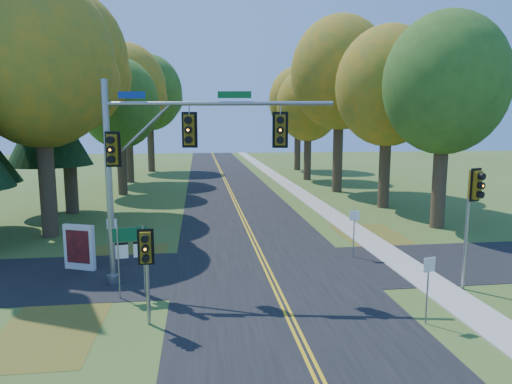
{
  "coord_description": "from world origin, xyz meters",
  "views": [
    {
      "loc": [
        -2.87,
        -16.91,
        6.33
      ],
      "look_at": [
        -0.3,
        3.46,
        3.2
      ],
      "focal_mm": 32.0,
      "sensor_mm": 36.0,
      "label": 1
    }
  ],
  "objects": [
    {
      "name": "ground",
      "position": [
        0.0,
        0.0,
        0.0
      ],
      "size": [
        160.0,
        160.0,
        0.0
      ],
      "primitive_type": "plane",
      "color": "#425B20",
      "rests_on": "ground"
    },
    {
      "name": "road_main",
      "position": [
        0.0,
        0.0,
        0.01
      ],
      "size": [
        8.0,
        160.0,
        0.02
      ],
      "primitive_type": "cube",
      "color": "black",
      "rests_on": "ground"
    },
    {
      "name": "road_cross",
      "position": [
        0.0,
        2.0,
        0.01
      ],
      "size": [
        60.0,
        6.0,
        0.02
      ],
      "primitive_type": "cube",
      "color": "black",
      "rests_on": "ground"
    },
    {
      "name": "centerline_left",
      "position": [
        -0.1,
        0.0,
        0.03
      ],
      "size": [
        0.1,
        160.0,
        0.01
      ],
      "primitive_type": "cube",
      "color": "gold",
      "rests_on": "road_main"
    },
    {
      "name": "centerline_right",
      "position": [
        0.1,
        0.0,
        0.03
      ],
      "size": [
        0.1,
        160.0,
        0.01
      ],
      "primitive_type": "cube",
      "color": "gold",
      "rests_on": "road_main"
    },
    {
      "name": "sidewalk_east",
      "position": [
        6.2,
        0.0,
        0.03
      ],
      "size": [
        1.6,
        160.0,
        0.06
      ],
      "primitive_type": "cube",
      "color": "#9E998E",
      "rests_on": "ground"
    },
    {
      "name": "leaf_patch_w_near",
      "position": [
        -6.5,
        4.0,
        0.01
      ],
      "size": [
        4.0,
        6.0,
        0.0
      ],
      "primitive_type": "cube",
      "color": "brown",
      "rests_on": "ground"
    },
    {
      "name": "leaf_patch_e",
      "position": [
        6.8,
        6.0,
        0.01
      ],
      "size": [
        3.5,
        8.0,
        0.0
      ],
      "primitive_type": "cube",
      "color": "brown",
      "rests_on": "ground"
    },
    {
      "name": "leaf_patch_w_far",
      "position": [
        -7.5,
        -3.0,
        0.01
      ],
      "size": [
        3.0,
        5.0,
        0.0
      ],
      "primitive_type": "cube",
      "color": "brown",
      "rests_on": "ground"
    },
    {
      "name": "tree_w_a",
      "position": [
        -11.13,
        9.38,
        9.49
      ],
      "size": [
        8.0,
        8.0,
        14.15
      ],
      "color": "#38281C",
      "rests_on": "ground"
    },
    {
      "name": "tree_e_a",
      "position": [
        11.57,
        8.77,
        8.53
      ],
      "size": [
        7.2,
        7.2,
        12.73
      ],
      "color": "#38281C",
      "rests_on": "ground"
    },
    {
      "name": "tree_w_b",
      "position": [
        -11.72,
        16.29,
        10.37
      ],
      "size": [
        8.6,
        8.6,
        15.38
      ],
      "color": "#38281C",
      "rests_on": "ground"
    },
    {
      "name": "tree_e_b",
      "position": [
        10.97,
        15.58,
        8.9
      ],
      "size": [
        7.6,
        7.6,
        13.33
      ],
      "color": "#38281C",
      "rests_on": "ground"
    },
    {
      "name": "tree_w_c",
      "position": [
        -9.54,
        24.47,
        7.94
      ],
      "size": [
        6.8,
        6.8,
        11.91
      ],
      "color": "#38281C",
      "rests_on": "ground"
    },
    {
      "name": "tree_e_c",
      "position": [
        9.88,
        23.69,
        10.66
      ],
      "size": [
        8.8,
        8.8,
        15.79
      ],
      "color": "#38281C",
      "rests_on": "ground"
    },
    {
      "name": "tree_w_d",
      "position": [
        -10.13,
        33.18,
        9.78
      ],
      "size": [
        8.2,
        8.2,
        14.56
      ],
      "color": "#38281C",
      "rests_on": "ground"
    },
    {
      "name": "tree_e_d",
      "position": [
        9.26,
        32.87,
        8.24
      ],
      "size": [
        7.0,
        7.0,
        12.32
      ],
      "color": "#38281C",
      "rests_on": "ground"
    },
    {
      "name": "tree_w_e",
      "position": [
        -8.92,
        44.09,
        10.07
      ],
      "size": [
        8.4,
        8.4,
        14.97
      ],
      "color": "#38281C",
      "rests_on": "ground"
    },
    {
      "name": "tree_e_e",
      "position": [
        10.47,
        43.58,
        9.19
      ],
      "size": [
        7.8,
        7.8,
        13.74
      ],
      "color": "#38281C",
      "rests_on": "ground"
    },
    {
      "name": "pine_c",
      "position": [
        -13.0,
        16.0,
        9.69
      ],
      "size": [
        5.6,
        5.6,
        20.56
      ],
      "color": "#38281C",
      "rests_on": "ground"
    },
    {
      "name": "traffic_mast",
      "position": [
        -4.2,
        0.67,
        5.11
      ],
      "size": [
        8.65,
        1.76,
        7.94
      ],
      "rotation": [
        0.0,
        0.0,
        -0.17
      ],
      "color": "gray",
      "rests_on": "ground"
    },
    {
      "name": "east_signal_pole",
      "position": [
        7.18,
        -1.47,
        3.56
      ],
      "size": [
        0.52,
        0.63,
        4.69
      ],
      "rotation": [
        0.0,
        0.0,
        0.35
      ],
      "color": "gray",
      "rests_on": "ground"
    },
    {
      "name": "ped_signal_pole",
      "position": [
        -4.52,
        -3.12,
        2.34
      ],
      "size": [
        0.5,
        0.57,
        3.15
      ],
      "rotation": [
        0.0,
        0.0,
        0.03
      ],
      "color": "gray",
      "rests_on": "ground"
    },
    {
      "name": "route_sign_cluster",
      "position": [
        -5.36,
        -0.52,
        1.88
      ],
      "size": [
        1.23,
        0.24,
        2.67
      ],
      "rotation": [
        0.0,
        0.0,
        0.16
      ],
      "color": "gray",
      "rests_on": "ground"
    },
    {
      "name": "info_kiosk",
      "position": [
        -8.06,
        2.99,
        0.99
      ],
      "size": [
        1.41,
        0.74,
        1.99
      ],
      "rotation": [
        0.0,
        0.0,
        -0.39
      ],
      "color": "silver",
      "rests_on": "ground"
    },
    {
      "name": "reg_sign_e_north",
      "position": [
        4.33,
        3.25,
        1.61
      ],
      "size": [
        0.45,
        0.11,
        2.35
      ],
      "rotation": [
        0.0,
        0.0,
        -0.18
      ],
      "color": "gray",
      "rests_on": "ground"
    },
    {
      "name": "reg_sign_e_south",
      "position": [
        4.2,
        -4.01,
        1.55
      ],
      "size": [
        0.43,
        0.14,
        2.26
      ],
      "rotation": [
        0.0,
        0.0,
        0.25
      ],
      "color": "gray",
      "rests_on": "ground"
    },
    {
      "name": "reg_sign_w",
      "position": [
        -6.69,
        3.19,
        1.55
      ],
      "size": [
        0.43,
        0.06,
        2.26
      ],
      "rotation": [
        0.0,
        0.0,
        0.01
      ],
      "color": "gray",
      "rests_on": "ground"
    }
  ]
}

